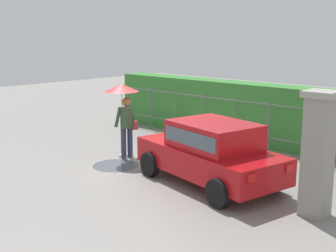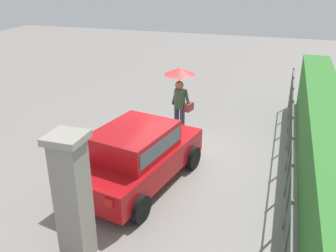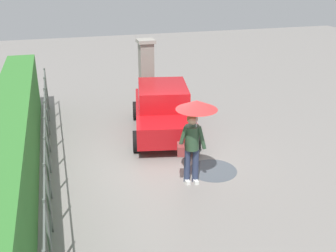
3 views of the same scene
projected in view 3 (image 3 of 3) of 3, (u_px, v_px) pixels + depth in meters
name	position (u px, v px, depth m)	size (l,w,h in m)	color
ground_plane	(162.00, 160.00, 10.56)	(40.00, 40.00, 0.00)	gray
car	(163.00, 108.00, 12.03)	(3.96, 2.44, 1.48)	#B71116
pedestrian	(194.00, 123.00, 8.92)	(0.94, 0.94, 2.08)	#2D3856
gate_pillar	(146.00, 72.00, 14.20)	(0.60, 0.60, 2.42)	gray
fence_section	(47.00, 143.00, 9.62)	(9.85, 0.05, 1.50)	#59605B
hedge_row	(15.00, 142.00, 9.38)	(10.80, 0.90, 1.90)	#387F33
puddle_near	(213.00, 170.00, 10.04)	(1.22, 1.22, 0.00)	#4C545B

